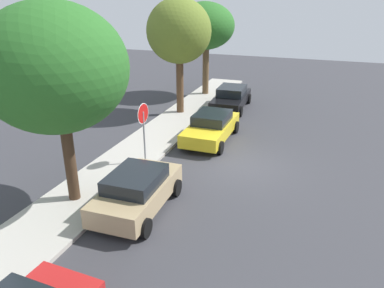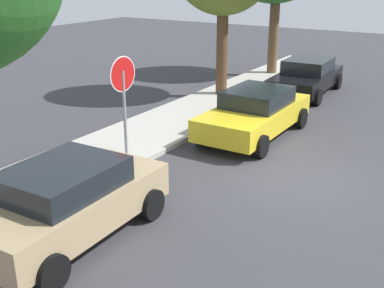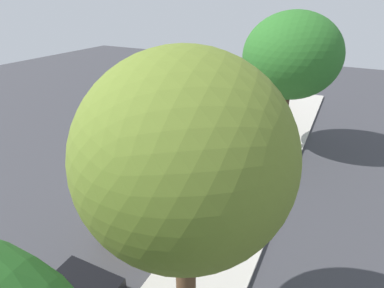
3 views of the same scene
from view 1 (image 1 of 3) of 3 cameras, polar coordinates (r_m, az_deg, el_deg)
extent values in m
plane|color=#38383D|center=(16.69, 7.34, -3.25)|extent=(60.00, 60.00, 0.00)
cube|color=#B2ADA3|center=(18.20, -7.75, -0.80)|extent=(32.00, 2.66, 0.14)
cylinder|color=gray|center=(16.25, -7.27, 0.75)|extent=(0.08, 0.08, 2.46)
cylinder|color=white|center=(15.86, -7.47, 4.62)|extent=(0.89, 0.06, 0.89)
cylinder|color=red|center=(15.86, -7.47, 4.62)|extent=(0.83, 0.06, 0.83)
cube|color=tan|center=(13.20, -8.31, -7.44)|extent=(4.03, 1.92, 0.70)
cube|color=black|center=(12.86, -8.61, -5.31)|extent=(2.15, 1.66, 0.48)
cylinder|color=black|center=(11.99, -7.15, -12.59)|extent=(0.64, 0.23, 0.64)
cylinder|color=black|center=(12.79, -14.73, -10.78)|extent=(0.64, 0.23, 0.64)
cylinder|color=black|center=(14.10, -2.41, -6.67)|extent=(0.64, 0.23, 0.64)
cylinder|color=black|center=(14.79, -9.10, -5.50)|extent=(0.64, 0.23, 0.64)
cube|color=yellow|center=(19.13, 2.91, 2.30)|extent=(4.51, 1.88, 0.63)
cube|color=black|center=(19.09, 3.09, 4.04)|extent=(2.05, 1.65, 0.50)
cylinder|color=black|center=(17.62, 4.31, -0.56)|extent=(0.64, 0.22, 0.64)
cylinder|color=black|center=(18.17, -1.37, 0.22)|extent=(0.64, 0.22, 0.64)
cylinder|color=black|center=(20.40, 6.69, 2.58)|extent=(0.64, 0.22, 0.64)
cylinder|color=black|center=(20.87, 1.70, 3.18)|extent=(0.64, 0.22, 0.64)
cube|color=black|center=(24.68, 5.95, 6.76)|extent=(4.59, 2.03, 0.57)
cube|color=black|center=(24.73, 6.09, 8.09)|extent=(2.18, 1.71, 0.52)
cylinder|color=black|center=(26.40, 4.65, 7.22)|extent=(0.65, 0.24, 0.64)
cylinder|color=black|center=(26.06, 8.65, 6.84)|extent=(0.65, 0.24, 0.64)
cylinder|color=black|center=(23.52, 2.91, 5.38)|extent=(0.65, 0.24, 0.64)
cylinder|color=black|center=(23.14, 7.37, 4.94)|extent=(0.65, 0.24, 0.64)
cylinder|color=#513823|center=(23.10, -1.85, 8.82)|extent=(0.44, 0.44, 3.54)
ellipsoid|color=olive|center=(22.64, -2.00, 16.84)|extent=(3.79, 3.79, 3.74)
cylinder|color=brown|center=(27.58, 2.09, 10.87)|extent=(0.45, 0.45, 3.39)
ellipsoid|color=#286623|center=(27.19, 1.91, 17.55)|extent=(4.19, 4.19, 3.23)
cylinder|color=#422D1E|center=(13.80, -18.10, -2.41)|extent=(0.40, 0.40, 3.28)
ellipsoid|color=#286623|center=(12.68, -20.23, 10.78)|extent=(4.67, 4.67, 4.12)
camera|label=2|loc=(5.03, 24.16, -7.35)|focal=45.00mm
camera|label=3|loc=(27.00, -3.35, 22.97)|focal=28.00mm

